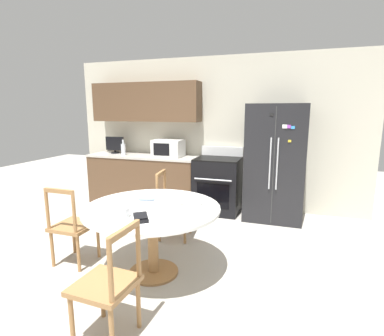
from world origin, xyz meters
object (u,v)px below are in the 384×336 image
at_px(oven_range, 218,185).
at_px(dining_chair_far, 173,206).
at_px(countertop_tv, 115,144).
at_px(counter_bottle, 123,149).
at_px(dining_chair_near, 108,285).
at_px(microwave, 168,148).
at_px(wallet, 141,218).
at_px(refrigerator, 275,163).
at_px(candle_glass, 124,213).
at_px(dining_chair_left, 73,226).

bearing_deg(oven_range, dining_chair_far, -104.69).
relative_size(oven_range, countertop_tv, 3.01).
xyz_separation_m(counter_bottle, dining_chair_near, (1.66, -3.01, -0.58)).
distance_m(microwave, dining_chair_far, 1.50).
distance_m(microwave, counter_bottle, 0.85).
xyz_separation_m(microwave, wallet, (0.82, -2.57, -0.29)).
bearing_deg(refrigerator, countertop_tv, 177.93).
height_order(oven_range, counter_bottle, counter_bottle).
height_order(oven_range, dining_chair_near, oven_range).
relative_size(oven_range, dining_chair_near, 1.20).
bearing_deg(dining_chair_far, oven_range, 158.13).
bearing_deg(counter_bottle, candle_glass, -58.83).
bearing_deg(countertop_tv, oven_range, -2.10).
bearing_deg(oven_range, dining_chair_left, -116.34).
xyz_separation_m(refrigerator, dining_chair_far, (-1.23, -1.19, -0.46)).
height_order(refrigerator, oven_range, refrigerator).
relative_size(refrigerator, candle_glass, 20.42).
bearing_deg(dining_chair_left, dining_chair_far, 52.14).
bearing_deg(candle_glass, dining_chair_far, 91.93).
bearing_deg(microwave, dining_chair_left, -95.29).
distance_m(dining_chair_left, dining_chair_near, 1.33).
distance_m(dining_chair_left, wallet, 1.12).
bearing_deg(countertop_tv, dining_chair_near, -58.51).
bearing_deg(dining_chair_near, candle_glass, 21.61).
xyz_separation_m(dining_chair_far, wallet, (0.24, -1.33, 0.33)).
bearing_deg(candle_glass, wallet, -14.70).
bearing_deg(oven_range, candle_glass, -96.33).
height_order(microwave, dining_chair_left, microwave).
bearing_deg(counter_bottle, oven_range, 2.53).
height_order(oven_range, dining_chair_left, oven_range).
bearing_deg(dining_chair_far, counter_bottle, -136.01).
distance_m(counter_bottle, candle_glass, 2.84).
xyz_separation_m(countertop_tv, dining_chair_near, (1.93, -3.16, -0.63)).
height_order(microwave, candle_glass, microwave).
bearing_deg(dining_chair_left, countertop_tv, 111.42).
relative_size(dining_chair_far, wallet, 5.21).
distance_m(microwave, wallet, 2.71).
height_order(dining_chair_near, wallet, dining_chair_near).
bearing_deg(dining_chair_far, wallet, 2.97).
xyz_separation_m(refrigerator, dining_chair_near, (-0.99, -3.05, -0.46)).
bearing_deg(refrigerator, dining_chair_near, -107.97).
relative_size(microwave, candle_glass, 5.71).
height_order(dining_chair_left, candle_glass, dining_chair_left).
xyz_separation_m(refrigerator, oven_range, (-0.91, 0.03, -0.43)).
bearing_deg(dining_chair_near, oven_range, 1.34).
height_order(microwave, wallet, microwave).
distance_m(refrigerator, countertop_tv, 2.93).
bearing_deg(microwave, dining_chair_far, -64.99).
bearing_deg(counter_bottle, wallet, -56.13).
bearing_deg(counter_bottle, dining_chair_near, -61.04).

